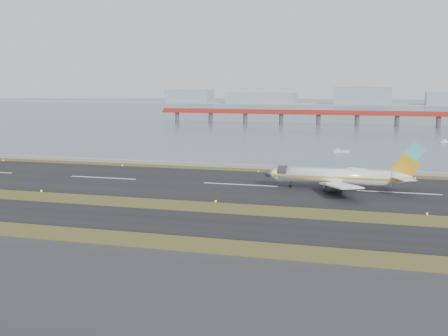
% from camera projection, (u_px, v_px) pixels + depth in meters
% --- Properties ---
extents(ground, '(1000.00, 1000.00, 0.00)m').
position_uv_depth(ground, '(206.00, 209.00, 119.28)').
color(ground, '#3A4418').
rests_on(ground, ground).
extents(apron_strip, '(1000.00, 50.00, 0.10)m').
position_uv_depth(apron_strip, '(66.00, 308.00, 66.94)').
color(apron_strip, '#2B2B2D').
rests_on(apron_strip, ground).
extents(taxiway_strip, '(1000.00, 18.00, 0.10)m').
position_uv_depth(taxiway_strip, '(187.00, 222.00, 107.85)').
color(taxiway_strip, black).
rests_on(taxiway_strip, ground).
extents(runway_strip, '(1000.00, 45.00, 0.10)m').
position_uv_depth(runway_strip, '(240.00, 185.00, 147.81)').
color(runway_strip, black).
rests_on(runway_strip, ground).
extents(seawall, '(1000.00, 2.50, 1.00)m').
position_uv_depth(seawall, '(263.00, 167.00, 176.29)').
color(seawall, gray).
rests_on(seawall, ground).
extents(bay_water, '(1400.00, 800.00, 1.30)m').
position_uv_depth(bay_water, '(346.00, 110.00, 556.93)').
color(bay_water, '#4E6170').
rests_on(bay_water, ground).
extents(red_pier, '(260.00, 5.00, 10.20)m').
position_uv_depth(red_pier, '(357.00, 114.00, 350.66)').
color(red_pier, '#B12B1E').
rests_on(red_pier, ground).
extents(far_shoreline, '(1400.00, 80.00, 60.50)m').
position_uv_depth(far_shoreline, '(365.00, 100.00, 704.58)').
color(far_shoreline, '#96A5B1').
rests_on(far_shoreline, ground).
extents(airliner, '(38.52, 32.89, 12.80)m').
position_uv_depth(airliner, '(340.00, 177.00, 139.88)').
color(airliner, white).
rests_on(airliner, ground).
extents(workboat_near, '(6.76, 4.06, 1.57)m').
position_uv_depth(workboat_near, '(340.00, 151.00, 217.17)').
color(workboat_near, silver).
rests_on(workboat_near, ground).
extents(workboat_far, '(6.63, 4.19, 1.54)m').
position_uv_depth(workboat_far, '(446.00, 142.00, 252.53)').
color(workboat_far, silver).
rests_on(workboat_far, ground).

